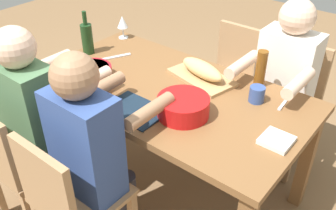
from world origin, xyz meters
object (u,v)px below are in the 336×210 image
chair_far_right (16,160)px  serving_bowl_salad (183,105)px  diner_far_center (93,145)px  napkin_stack (277,140)px  cup_near_left (257,94)px  chair_far_center (69,199)px  serving_bowl_fruit (91,72)px  diner_far_right (38,112)px  chair_near_left (289,97)px  diner_near_left (282,80)px  bread_loaf (202,69)px  wine_glass (122,23)px  chair_near_center (232,77)px  cutting_board (202,77)px  beer_bottle (261,69)px  wine_bottle (87,38)px  dining_table (168,102)px

chair_far_right → serving_bowl_salad: bearing=-137.5°
diner_far_center → napkin_stack: (-0.70, -0.52, 0.05)m
chair_far_right → cup_near_left: 1.35m
napkin_stack → serving_bowl_salad: bearing=11.3°
chair_far_center → napkin_stack: chair_far_center is taller
serving_bowl_fruit → napkin_stack: (-1.12, -0.14, -0.04)m
diner_far_right → chair_near_left: bearing=-123.5°
diner_near_left → diner_far_center: same height
chair_far_center → napkin_stack: bearing=-134.7°
bread_loaf → wine_glass: (0.79, -0.14, 0.05)m
bread_loaf → cup_near_left: bearing=177.5°
diner_far_right → napkin_stack: (-1.14, -0.52, 0.05)m
diner_far_center → serving_bowl_fruit: bearing=-41.8°
cup_near_left → chair_near_center: bearing=-51.0°
cutting_board → diner_near_left: bearing=-134.9°
chair_far_right → beer_bottle: size_ratio=3.86×
beer_bottle → bread_loaf: bearing=24.9°
wine_bottle → cup_near_left: wine_bottle is taller
diner_far_right → napkin_stack: bearing=-155.4°
chair_far_center → diner_far_right: (0.44, -0.18, 0.21)m
chair_far_right → serving_bowl_fruit: size_ratio=3.48×
bread_loaf → napkin_stack: 0.67m
chair_near_center → cutting_board: bearing=98.7°
bread_loaf → diner_far_center: bearing=84.0°
serving_bowl_fruit → dining_table: bearing=-154.5°
chair_near_left → diner_far_center: 1.43m
serving_bowl_salad → chair_near_center: bearing=-76.3°
chair_far_center → serving_bowl_fruit: bearing=-53.1°
diner_near_left → beer_bottle: bearing=75.4°
chair_far_right → diner_far_right: size_ratio=0.71×
cutting_board → wine_bottle: 0.82m
diner_near_left → serving_bowl_fruit: (0.86, 0.78, 0.09)m
beer_bottle → napkin_stack: beer_bottle is taller
diner_far_right → chair_near_center: 1.43m
chair_near_left → cutting_board: (0.36, 0.54, 0.27)m
diner_near_left → serving_bowl_salad: bearing=73.1°
chair_far_right → bread_loaf: (-0.53, -0.98, 0.32)m
chair_far_center → chair_near_left: bearing=-106.2°
chair_near_left → chair_far_center: 1.58m
wine_bottle → dining_table: bearing=177.4°
diner_far_center → wine_bottle: size_ratio=4.14×
diner_far_center → cup_near_left: bearing=-120.3°
chair_far_right → serving_bowl_salad: chair_far_right is taller
chair_near_left → chair_near_center: size_ratio=1.00×
diner_far_right → cutting_board: (-0.53, -0.79, 0.05)m
cutting_board → napkin_stack: napkin_stack is taller
chair_near_left → diner_near_left: size_ratio=0.71×
dining_table → cutting_board: size_ratio=4.03×
chair_far_center → chair_far_right: 0.44m
chair_far_center → napkin_stack: (-0.70, -0.70, 0.27)m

